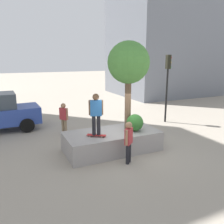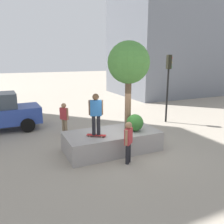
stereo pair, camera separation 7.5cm
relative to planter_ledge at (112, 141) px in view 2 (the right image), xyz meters
name	(u,v)px [view 2 (the right image)]	position (x,y,z in m)	size (l,w,h in m)	color
ground_plane	(122,150)	(0.41, -0.15, -0.43)	(120.00, 120.00, 0.00)	#9E9384
planter_ledge	(112,141)	(0.00, 0.00, 0.00)	(4.12, 2.00, 0.86)	gray
plaza_tree	(129,64)	(0.85, 0.14, 3.36)	(1.83, 1.83, 3.90)	brown
boxwood_shrub	(135,123)	(0.99, -0.27, 0.80)	(0.75, 0.75, 0.75)	#2D6628
skateboard	(96,135)	(-0.84, -0.28, 0.48)	(0.77, 0.64, 0.07)	#A51E1E
skateboarder	(96,111)	(-0.84, -0.28, 1.50)	(0.56, 0.33, 1.72)	black
traffic_light_corner	(168,77)	(5.09, 2.78, 2.46)	(0.36, 0.32, 4.22)	black
passerby_with_bag	(64,116)	(-1.39, 3.14, 0.55)	(0.41, 0.50, 1.70)	#847056
bystander_watching	(128,140)	(0.04, -1.43, 0.54)	(0.46, 0.44, 1.68)	black
brick_midrise	(165,27)	(12.41, 13.09, 6.90)	(10.35, 8.96, 14.65)	slate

